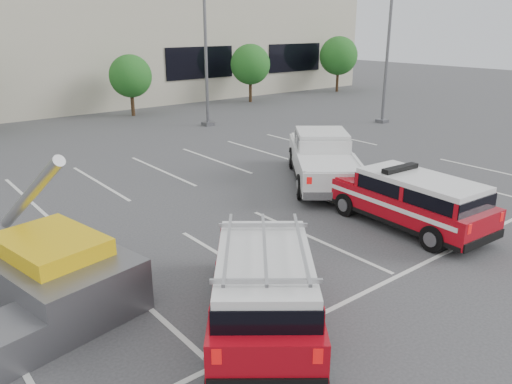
# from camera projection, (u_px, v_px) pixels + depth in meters

# --- Properties ---
(ground) EXTENTS (120.00, 120.00, 0.00)m
(ground) POSITION_uv_depth(u_px,v_px,m) (315.00, 239.00, 14.24)
(ground) COLOR #3B3B3E
(ground) RESTS_ON ground
(stall_markings) EXTENTS (23.00, 15.00, 0.01)m
(stall_markings) POSITION_uv_depth(u_px,v_px,m) (224.00, 198.00, 17.56)
(stall_markings) COLOR silver
(stall_markings) RESTS_ON ground
(convention_building) EXTENTS (60.00, 16.99, 13.20)m
(convention_building) POSITION_uv_depth(u_px,v_px,m) (7.00, 40.00, 36.36)
(convention_building) COLOR #BFB5A1
(convention_building) RESTS_ON ground
(tree_mid_right) EXTENTS (2.77, 2.77, 3.99)m
(tree_mid_right) POSITION_uv_depth(u_px,v_px,m) (132.00, 77.00, 32.74)
(tree_mid_right) COLOR #3F2B19
(tree_mid_right) RESTS_ON ground
(tree_right) EXTENTS (3.07, 3.07, 4.42)m
(tree_right) POSITION_uv_depth(u_px,v_px,m) (251.00, 66.00, 38.59)
(tree_right) COLOR #3F2B19
(tree_right) RESTS_ON ground
(tree_far_right) EXTENTS (3.37, 3.37, 4.85)m
(tree_far_right) POSITION_uv_depth(u_px,v_px,m) (339.00, 57.00, 44.45)
(tree_far_right) COLOR #3F2B19
(tree_far_right) RESTS_ON ground
(light_pole_mid) EXTENTS (0.90, 0.60, 10.24)m
(light_pole_mid) POSITION_uv_depth(u_px,v_px,m) (205.00, 36.00, 28.55)
(light_pole_mid) COLOR #59595E
(light_pole_mid) RESTS_ON ground
(light_pole_right) EXTENTS (0.90, 0.60, 10.24)m
(light_pole_right) POSITION_uv_depth(u_px,v_px,m) (389.00, 36.00, 29.47)
(light_pole_right) COLOR #59595E
(light_pole_right) RESTS_ON ground
(fire_chief_suv) EXTENTS (2.18, 5.22, 1.80)m
(fire_chief_suv) POSITION_uv_depth(u_px,v_px,m) (409.00, 203.00, 14.91)
(fire_chief_suv) COLOR #9F0712
(fire_chief_suv) RESTS_ON ground
(white_pickup) EXTENTS (5.53, 6.17, 1.90)m
(white_pickup) POSITION_uv_depth(u_px,v_px,m) (322.00, 163.00, 19.19)
(white_pickup) COLOR silver
(white_pickup) RESTS_ON ground
(ladder_suv) EXTENTS (4.62, 5.12, 1.96)m
(ladder_suv) POSITION_uv_depth(u_px,v_px,m) (264.00, 289.00, 9.98)
(ladder_suv) COLOR #9F0712
(ladder_suv) RESTS_ON ground
(utility_rig) EXTENTS (3.56, 4.45, 3.46)m
(utility_rig) POSITION_uv_depth(u_px,v_px,m) (51.00, 275.00, 10.74)
(utility_rig) COLOR #59595E
(utility_rig) RESTS_ON ground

